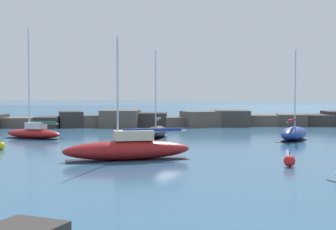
{
  "coord_description": "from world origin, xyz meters",
  "views": [
    {
      "loc": [
        -2.48,
        -9.69,
        4.29
      ],
      "look_at": [
        1.53,
        32.07,
        2.39
      ],
      "focal_mm": 50.0,
      "sensor_mm": 36.0,
      "label": 1
    }
  ],
  "objects_px": {
    "sailboat_moored_3": "(34,132)",
    "mooring_buoy_far_side": "(1,146)",
    "sailboat_moored_4": "(128,149)",
    "sailboat_moored_5": "(156,131)",
    "mooring_buoy_orange_near": "(289,161)",
    "sailboat_moored_0": "(294,133)"
  },
  "relations": [
    {
      "from": "sailboat_moored_4",
      "to": "sailboat_moored_5",
      "type": "height_order",
      "value": "sailboat_moored_5"
    },
    {
      "from": "mooring_buoy_orange_near",
      "to": "sailboat_moored_0",
      "type": "bearing_deg",
      "value": 68.64
    },
    {
      "from": "sailboat_moored_4",
      "to": "sailboat_moored_5",
      "type": "xyz_separation_m",
      "value": [
        2.95,
        15.61,
        -0.14
      ]
    },
    {
      "from": "sailboat_moored_0",
      "to": "sailboat_moored_3",
      "type": "xyz_separation_m",
      "value": [
        -24.3,
        4.03,
        -0.05
      ]
    },
    {
      "from": "sailboat_moored_5",
      "to": "mooring_buoy_far_side",
      "type": "distance_m",
      "value": 15.6
    },
    {
      "from": "sailboat_moored_3",
      "to": "mooring_buoy_orange_near",
      "type": "height_order",
      "value": "sailboat_moored_3"
    },
    {
      "from": "mooring_buoy_orange_near",
      "to": "mooring_buoy_far_side",
      "type": "height_order",
      "value": "mooring_buoy_orange_near"
    },
    {
      "from": "sailboat_moored_5",
      "to": "mooring_buoy_orange_near",
      "type": "xyz_separation_m",
      "value": [
        6.48,
        -19.4,
        -0.25
      ]
    },
    {
      "from": "mooring_buoy_orange_near",
      "to": "mooring_buoy_far_side",
      "type": "xyz_separation_m",
      "value": [
        -19.07,
        10.19,
        -0.03
      ]
    },
    {
      "from": "sailboat_moored_4",
      "to": "mooring_buoy_far_side",
      "type": "bearing_deg",
      "value": 146.42
    },
    {
      "from": "sailboat_moored_4",
      "to": "mooring_buoy_orange_near",
      "type": "height_order",
      "value": "sailboat_moored_4"
    },
    {
      "from": "sailboat_moored_0",
      "to": "sailboat_moored_5",
      "type": "distance_m",
      "value": 13.11
    },
    {
      "from": "sailboat_moored_4",
      "to": "sailboat_moored_3",
      "type": "bearing_deg",
      "value": 119.85
    },
    {
      "from": "sailboat_moored_4",
      "to": "mooring_buoy_far_side",
      "type": "relative_size",
      "value": 10.55
    },
    {
      "from": "sailboat_moored_3",
      "to": "sailboat_moored_4",
      "type": "distance_m",
      "value": 17.88
    },
    {
      "from": "sailboat_moored_5",
      "to": "sailboat_moored_3",
      "type": "bearing_deg",
      "value": -179.51
    },
    {
      "from": "sailboat_moored_3",
      "to": "mooring_buoy_far_side",
      "type": "bearing_deg",
      "value": -94.69
    },
    {
      "from": "sailboat_moored_5",
      "to": "mooring_buoy_orange_near",
      "type": "relative_size",
      "value": 9.65
    },
    {
      "from": "sailboat_moored_4",
      "to": "mooring_buoy_orange_near",
      "type": "distance_m",
      "value": 10.17
    },
    {
      "from": "sailboat_moored_5",
      "to": "sailboat_moored_0",
      "type": "bearing_deg",
      "value": -18.36
    },
    {
      "from": "mooring_buoy_orange_near",
      "to": "sailboat_moored_3",
      "type": "bearing_deg",
      "value": 133.52
    },
    {
      "from": "sailboat_moored_5",
      "to": "mooring_buoy_orange_near",
      "type": "distance_m",
      "value": 20.45
    }
  ]
}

